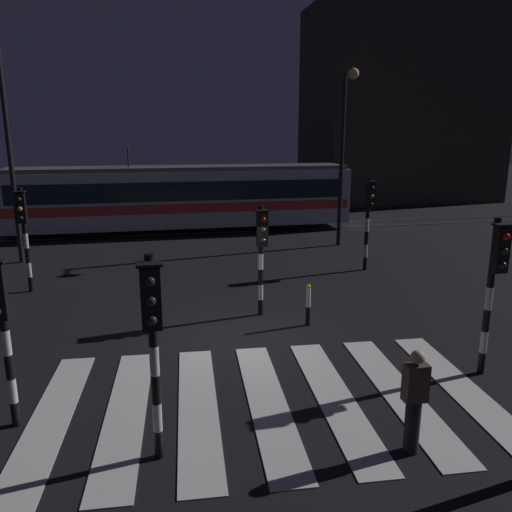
{
  "coord_description": "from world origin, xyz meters",
  "views": [
    {
      "loc": [
        -1.93,
        -11.17,
        4.87
      ],
      "look_at": [
        0.96,
        2.56,
        1.4
      ],
      "focal_mm": 35.24,
      "sensor_mm": 36.0,
      "label": 1
    }
  ],
  "objects_px": {
    "traffic_light_corner_far_left": "(23,225)",
    "street_lamp_trackside_left": "(5,130)",
    "traffic_light_corner_near_right": "(495,274)",
    "traffic_light_median_centre": "(261,245)",
    "pedestrian_waiting_at_kerb": "(414,401)",
    "traffic_light_kerb_mid_left": "(153,330)",
    "traffic_light_corner_near_left": "(1,317)",
    "traffic_light_corner_far_right": "(369,211)",
    "bollard_island_edge": "(308,305)",
    "street_lamp_trackside_right": "(345,138)",
    "tram": "(183,197)"
  },
  "relations": [
    {
      "from": "traffic_light_corner_near_left",
      "to": "pedestrian_waiting_at_kerb",
      "type": "distance_m",
      "value": 6.62
    },
    {
      "from": "street_lamp_trackside_right",
      "to": "tram",
      "type": "bearing_deg",
      "value": 143.31
    },
    {
      "from": "traffic_light_kerb_mid_left",
      "to": "traffic_light_corner_far_right",
      "type": "height_order",
      "value": "traffic_light_corner_far_right"
    },
    {
      "from": "traffic_light_corner_near_right",
      "to": "traffic_light_corner_near_left",
      "type": "distance_m",
      "value": 8.96
    },
    {
      "from": "traffic_light_corner_far_left",
      "to": "traffic_light_kerb_mid_left",
      "type": "bearing_deg",
      "value": -67.97
    },
    {
      "from": "street_lamp_trackside_right",
      "to": "bollard_island_edge",
      "type": "relative_size",
      "value": 6.59
    },
    {
      "from": "traffic_light_corner_near_right",
      "to": "traffic_light_median_centre",
      "type": "bearing_deg",
      "value": 130.91
    },
    {
      "from": "traffic_light_corner_far_right",
      "to": "traffic_light_median_centre",
      "type": "relative_size",
      "value": 1.1
    },
    {
      "from": "street_lamp_trackside_right",
      "to": "pedestrian_waiting_at_kerb",
      "type": "xyz_separation_m",
      "value": [
        -4.26,
        -13.99,
        -3.75
      ]
    },
    {
      "from": "traffic_light_corner_near_right",
      "to": "pedestrian_waiting_at_kerb",
      "type": "distance_m",
      "value": 3.64
    },
    {
      "from": "traffic_light_corner_near_left",
      "to": "street_lamp_trackside_left",
      "type": "relative_size",
      "value": 0.39
    },
    {
      "from": "traffic_light_corner_near_right",
      "to": "bollard_island_edge",
      "type": "bearing_deg",
      "value": 128.58
    },
    {
      "from": "traffic_light_corner_far_left",
      "to": "street_lamp_trackside_left",
      "type": "distance_m",
      "value": 4.87
    },
    {
      "from": "traffic_light_corner_near_left",
      "to": "tram",
      "type": "height_order",
      "value": "tram"
    },
    {
      "from": "street_lamp_trackside_left",
      "to": "traffic_light_corner_near_left",
      "type": "bearing_deg",
      "value": -77.8
    },
    {
      "from": "traffic_light_corner_far_left",
      "to": "street_lamp_trackside_left",
      "type": "bearing_deg",
      "value": 106.71
    },
    {
      "from": "traffic_light_corner_near_right",
      "to": "traffic_light_kerb_mid_left",
      "type": "bearing_deg",
      "value": -167.62
    },
    {
      "from": "traffic_light_corner_near_left",
      "to": "bollard_island_edge",
      "type": "relative_size",
      "value": 2.74
    },
    {
      "from": "traffic_light_corner_far_right",
      "to": "street_lamp_trackside_left",
      "type": "bearing_deg",
      "value": 163.82
    },
    {
      "from": "traffic_light_corner_near_left",
      "to": "street_lamp_trackside_left",
      "type": "bearing_deg",
      "value": 102.2
    },
    {
      "from": "traffic_light_kerb_mid_left",
      "to": "traffic_light_corner_far_left",
      "type": "bearing_deg",
      "value": 112.03
    },
    {
      "from": "traffic_light_corner_far_right",
      "to": "pedestrian_waiting_at_kerb",
      "type": "height_order",
      "value": "traffic_light_corner_far_right"
    },
    {
      "from": "traffic_light_kerb_mid_left",
      "to": "traffic_light_corner_far_left",
      "type": "distance_m",
      "value": 9.99
    },
    {
      "from": "street_lamp_trackside_left",
      "to": "tram",
      "type": "distance_m",
      "value": 8.9
    },
    {
      "from": "traffic_light_kerb_mid_left",
      "to": "traffic_light_median_centre",
      "type": "relative_size",
      "value": 1.07
    },
    {
      "from": "traffic_light_corner_far_left",
      "to": "traffic_light_median_centre",
      "type": "distance_m",
      "value": 7.49
    },
    {
      "from": "street_lamp_trackside_left",
      "to": "traffic_light_corner_near_right",
      "type": "bearing_deg",
      "value": -45.39
    },
    {
      "from": "traffic_light_kerb_mid_left",
      "to": "tram",
      "type": "xyz_separation_m",
      "value": [
        1.62,
        18.25,
        -0.38
      ]
    },
    {
      "from": "street_lamp_trackside_right",
      "to": "traffic_light_median_centre",
      "type": "bearing_deg",
      "value": -124.4
    },
    {
      "from": "pedestrian_waiting_at_kerb",
      "to": "street_lamp_trackside_right",
      "type": "bearing_deg",
      "value": 73.08
    },
    {
      "from": "traffic_light_corner_near_right",
      "to": "pedestrian_waiting_at_kerb",
      "type": "relative_size",
      "value": 1.91
    },
    {
      "from": "traffic_light_corner_near_right",
      "to": "pedestrian_waiting_at_kerb",
      "type": "height_order",
      "value": "traffic_light_corner_near_right"
    },
    {
      "from": "traffic_light_corner_far_left",
      "to": "traffic_light_median_centre",
      "type": "relative_size",
      "value": 1.08
    },
    {
      "from": "traffic_light_corner_far_right",
      "to": "street_lamp_trackside_right",
      "type": "distance_m",
      "value": 4.66
    },
    {
      "from": "pedestrian_waiting_at_kerb",
      "to": "bollard_island_edge",
      "type": "bearing_deg",
      "value": 89.59
    },
    {
      "from": "street_lamp_trackside_left",
      "to": "street_lamp_trackside_right",
      "type": "relative_size",
      "value": 1.08
    },
    {
      "from": "traffic_light_median_centre",
      "to": "pedestrian_waiting_at_kerb",
      "type": "relative_size",
      "value": 1.76
    },
    {
      "from": "traffic_light_corner_near_left",
      "to": "tram",
      "type": "distance_m",
      "value": 17.34
    },
    {
      "from": "traffic_light_kerb_mid_left",
      "to": "tram",
      "type": "height_order",
      "value": "tram"
    },
    {
      "from": "street_lamp_trackside_right",
      "to": "traffic_light_corner_near_left",
      "type": "bearing_deg",
      "value": -131.05
    },
    {
      "from": "bollard_island_edge",
      "to": "pedestrian_waiting_at_kerb",
      "type": "bearing_deg",
      "value": -90.41
    },
    {
      "from": "traffic_light_corner_far_left",
      "to": "tram",
      "type": "xyz_separation_m",
      "value": [
        5.37,
        8.99,
        -0.4
      ]
    },
    {
      "from": "traffic_light_corner_near_left",
      "to": "street_lamp_trackside_right",
      "type": "distance_m",
      "value": 16.17
    },
    {
      "from": "traffic_light_corner_far_right",
      "to": "bollard_island_edge",
      "type": "xyz_separation_m",
      "value": [
        -3.67,
        -4.65,
        -1.63
      ]
    },
    {
      "from": "traffic_light_kerb_mid_left",
      "to": "bollard_island_edge",
      "type": "relative_size",
      "value": 2.91
    },
    {
      "from": "traffic_light_kerb_mid_left",
      "to": "pedestrian_waiting_at_kerb",
      "type": "relative_size",
      "value": 1.89
    },
    {
      "from": "traffic_light_corner_far_left",
      "to": "street_lamp_trackside_right",
      "type": "bearing_deg",
      "value": 19.29
    },
    {
      "from": "traffic_light_corner_near_right",
      "to": "street_lamp_trackside_right",
      "type": "relative_size",
      "value": 0.45
    },
    {
      "from": "traffic_light_corner_far_left",
      "to": "traffic_light_corner_near_right",
      "type": "xyz_separation_m",
      "value": [
        10.34,
        -7.82,
        0.01
      ]
    },
    {
      "from": "traffic_light_corner_far_right",
      "to": "street_lamp_trackside_right",
      "type": "relative_size",
      "value": 0.45
    }
  ]
}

